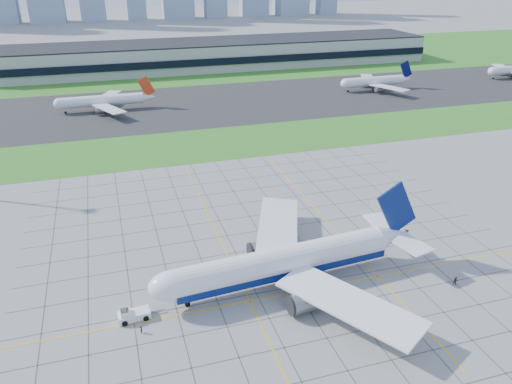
# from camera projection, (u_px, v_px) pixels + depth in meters

# --- Properties ---
(ground) EXTENTS (1400.00, 1400.00, 0.00)m
(ground) POSITION_uv_depth(u_px,v_px,m) (294.00, 286.00, 101.22)
(ground) COLOR #979792
(ground) RESTS_ON ground
(grass_median) EXTENTS (700.00, 35.00, 0.04)m
(grass_median) POSITION_uv_depth(u_px,v_px,m) (204.00, 145.00, 179.19)
(grass_median) COLOR #3A7621
(grass_median) RESTS_ON ground
(asphalt_taxiway) EXTENTS (700.00, 75.00, 0.04)m
(asphalt_taxiway) POSITION_uv_depth(u_px,v_px,m) (179.00, 106.00, 226.84)
(asphalt_taxiway) COLOR #383838
(asphalt_taxiway) RESTS_ON ground
(grass_far) EXTENTS (700.00, 145.00, 0.04)m
(grass_far) POSITION_uv_depth(u_px,v_px,m) (152.00, 63.00, 322.14)
(grass_far) COLOR #3A7621
(grass_far) RESTS_ON ground
(apron_markings) EXTENTS (120.00, 130.00, 0.03)m
(apron_markings) POSITION_uv_depth(u_px,v_px,m) (278.00, 258.00, 110.94)
(apron_markings) COLOR #474744
(apron_markings) RESTS_ON ground
(terminal) EXTENTS (260.00, 43.00, 15.80)m
(terminal) POSITION_uv_depth(u_px,v_px,m) (221.00, 54.00, 307.74)
(terminal) COLOR #B7B7B2
(terminal) RESTS_ON ground
(airliner) EXTENTS (58.86, 59.44, 18.52)m
(airliner) POSITION_uv_depth(u_px,v_px,m) (285.00, 262.00, 100.21)
(airliner) COLOR white
(airliner) RESTS_ON ground
(pushback_tug) EXTENTS (8.55, 3.36, 2.35)m
(pushback_tug) POSITION_uv_depth(u_px,v_px,m) (132.00, 315.00, 91.55)
(pushback_tug) COLOR white
(pushback_tug) RESTS_ON ground
(crew_near) EXTENTS (0.54, 0.66, 1.55)m
(crew_near) POSITION_uv_depth(u_px,v_px,m) (141.00, 330.00, 88.25)
(crew_near) COLOR black
(crew_near) RESTS_ON ground
(crew_far) EXTENTS (1.11, 1.00, 1.86)m
(crew_far) POSITION_uv_depth(u_px,v_px,m) (456.00, 281.00, 101.38)
(crew_far) COLOR black
(crew_far) RESTS_ON ground
(distant_jet_1) EXTENTS (40.93, 42.66, 14.08)m
(distant_jet_1) POSITION_uv_depth(u_px,v_px,m) (103.00, 101.00, 217.95)
(distant_jet_1) COLOR white
(distant_jet_1) RESTS_ON ground
(distant_jet_2) EXTENTS (37.67, 42.66, 14.08)m
(distant_jet_2) POSITION_uv_depth(u_px,v_px,m) (375.00, 81.00, 252.65)
(distant_jet_2) COLOR white
(distant_jet_2) RESTS_ON ground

